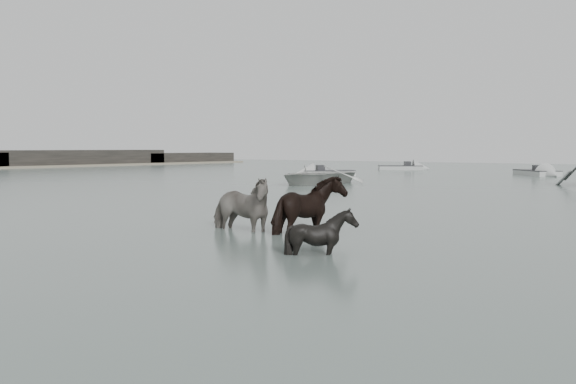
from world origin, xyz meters
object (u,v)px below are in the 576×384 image
Objects in this scene: pony_black at (321,222)px; rowboat_lead at (315,173)px; pony_pinto at (240,196)px; pony_dark at (311,196)px.

pony_black is 22.93m from rowboat_lead.
pony_pinto is at bearing 66.64° from pony_black.
pony_pinto is at bearing 103.55° from pony_dark.
pony_dark is 19.82m from rowboat_lead.
pony_dark is 3.13m from pony_black.
pony_dark is 0.30× the size of rowboat_lead.
pony_pinto is 1.67m from pony_dark.
pony_dark reaches higher than pony_black.
pony_dark reaches higher than rowboat_lead.
pony_black reaches higher than rowboat_lead.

